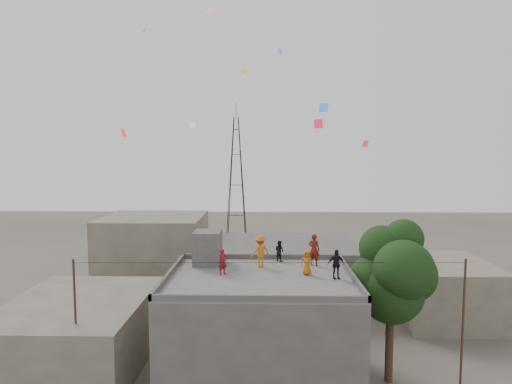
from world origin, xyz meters
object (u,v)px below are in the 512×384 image
Objects in this scene: transmission_tower at (236,178)px; person_red_adult at (314,250)px; stair_head_box at (208,248)px; tree at (394,274)px; person_dark_adult at (336,264)px.

transmission_tower is 10.60× the size of person_red_adult.
transmission_tower reaches higher than person_red_adult.
person_red_adult is at bearing -1.50° from stair_head_box.
person_red_adult is at bearing 156.37° from tree.
person_dark_adult is (7.23, -2.89, -0.21)m from stair_head_box.
tree is 5.77× the size of person_dark_adult.
stair_head_box reaches higher than person_red_adult.
stair_head_box is at bearing 169.26° from tree.
tree is 41.12m from transmission_tower.
person_dark_adult is at bearing -165.14° from tree.
transmission_tower is (-0.80, 37.40, 1.97)m from stair_head_box.
person_dark_adult is at bearing -21.80° from stair_head_box.
stair_head_box is 0.22× the size of tree.
transmission_tower reaches higher than stair_head_box.
transmission_tower is 12.69× the size of person_dark_adult.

